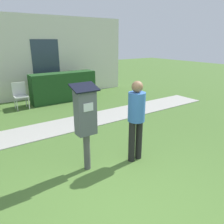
# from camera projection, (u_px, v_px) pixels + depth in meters

# --- Properties ---
(ground_plane) EXTENTS (40.00, 40.00, 0.00)m
(ground_plane) POSITION_uv_depth(u_px,v_px,m) (124.00, 214.00, 2.99)
(ground_plane) COLOR #476B2D
(sidewalk) EXTENTS (12.00, 1.10, 0.02)m
(sidewalk) POSITION_uv_depth(u_px,v_px,m) (43.00, 130.00, 5.73)
(sidewalk) COLOR #A3A099
(sidewalk) RESTS_ON ground
(building_facade) EXTENTS (10.00, 0.26, 3.20)m
(building_facade) POSITION_uv_depth(u_px,v_px,m) (7.00, 59.00, 8.06)
(building_facade) COLOR silver
(building_facade) RESTS_ON ground
(parking_meter) EXTENTS (0.44, 0.31, 1.59)m
(parking_meter) POSITION_uv_depth(u_px,v_px,m) (86.00, 117.00, 3.75)
(parking_meter) COLOR #4C4C4C
(parking_meter) RESTS_ON ground
(person_standing) EXTENTS (0.32, 0.32, 1.58)m
(person_standing) POSITION_uv_depth(u_px,v_px,m) (136.00, 115.00, 4.09)
(person_standing) COLOR black
(person_standing) RESTS_ON ground
(outdoor_chair_middle) EXTENTS (0.44, 0.44, 0.90)m
(outdoor_chair_middle) POSITION_uv_depth(u_px,v_px,m) (20.00, 93.00, 7.48)
(outdoor_chair_middle) COLOR silver
(outdoor_chair_middle) RESTS_ON ground
(hedge_row) EXTENTS (2.48, 0.60, 1.10)m
(hedge_row) POSITION_uv_depth(u_px,v_px,m) (64.00, 87.00, 8.42)
(hedge_row) COLOR #1E471E
(hedge_row) RESTS_ON ground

